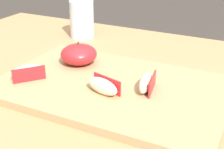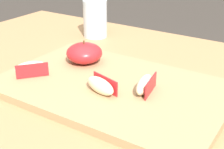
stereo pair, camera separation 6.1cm
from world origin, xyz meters
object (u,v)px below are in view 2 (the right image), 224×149
(apple_wedge_right, at_px, (145,85))
(apple_wedge_middle, at_px, (32,68))
(cutting_board, at_px, (112,87))
(drinking_glass_water, at_px, (95,19))
(apple_half_skin_up, at_px, (84,53))
(apple_wedge_back, at_px, (101,86))

(apple_wedge_right, distance_m, apple_wedge_middle, 0.24)
(cutting_board, bearing_deg, drinking_glass_water, 130.83)
(apple_half_skin_up, distance_m, drinking_glass_water, 0.23)
(apple_wedge_back, height_order, apple_wedge_middle, same)
(apple_half_skin_up, xyz_separation_m, apple_wedge_middle, (-0.05, -0.11, -0.01))
(cutting_board, bearing_deg, apple_wedge_middle, -161.05)
(apple_wedge_right, relative_size, apple_wedge_middle, 1.06)
(apple_wedge_right, bearing_deg, apple_wedge_middle, -165.30)
(cutting_board, relative_size, apple_wedge_right, 6.21)
(apple_half_skin_up, bearing_deg, apple_wedge_right, -16.66)
(apple_wedge_back, bearing_deg, apple_wedge_right, 35.65)
(apple_wedge_right, xyz_separation_m, apple_wedge_middle, (-0.23, -0.06, 0.00))
(apple_wedge_back, bearing_deg, apple_half_skin_up, 138.45)
(apple_half_skin_up, bearing_deg, cutting_board, -27.87)
(apple_wedge_right, height_order, drinking_glass_water, drinking_glass_water)
(apple_wedge_back, distance_m, apple_wedge_middle, 0.16)
(apple_half_skin_up, relative_size, apple_wedge_middle, 1.20)
(apple_wedge_back, height_order, drinking_glass_water, drinking_glass_water)
(cutting_board, xyz_separation_m, apple_wedge_right, (0.07, 0.01, 0.02))
(apple_wedge_right, height_order, apple_wedge_middle, same)
(apple_half_skin_up, xyz_separation_m, drinking_glass_water, (-0.12, 0.20, 0.02))
(apple_half_skin_up, bearing_deg, apple_wedge_back, -41.55)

